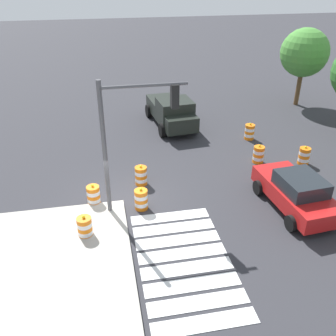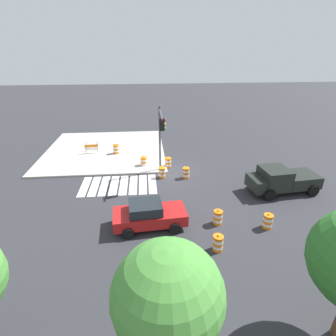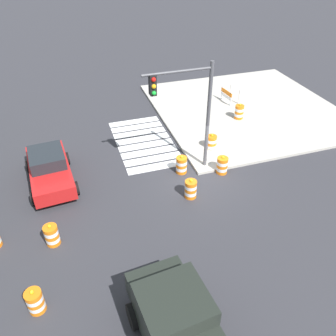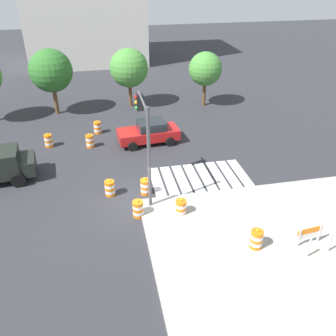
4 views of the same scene
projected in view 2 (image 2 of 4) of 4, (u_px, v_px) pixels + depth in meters
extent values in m
plane|color=#2D2D33|center=(168.00, 173.00, 22.42)|extent=(120.00, 120.00, 0.00)
cube|color=#ADA89E|center=(106.00, 150.00, 27.33)|extent=(12.00, 12.00, 0.15)
cube|color=silver|center=(152.00, 184.00, 20.68)|extent=(0.60, 3.20, 0.02)
cube|color=silver|center=(143.00, 184.00, 20.62)|extent=(0.60, 3.20, 0.02)
cube|color=silver|center=(133.00, 185.00, 20.56)|extent=(0.60, 3.20, 0.02)
cube|color=silver|center=(124.00, 185.00, 20.50)|extent=(0.60, 3.20, 0.02)
cube|color=silver|center=(114.00, 185.00, 20.44)|extent=(0.60, 3.20, 0.02)
cube|color=silver|center=(104.00, 186.00, 20.38)|extent=(0.60, 3.20, 0.02)
cube|color=silver|center=(95.00, 186.00, 20.32)|extent=(0.60, 3.20, 0.02)
cube|color=silver|center=(85.00, 187.00, 20.26)|extent=(0.60, 3.20, 0.02)
cube|color=red|center=(150.00, 216.00, 15.57)|extent=(4.44, 2.19, 0.70)
cube|color=#1E2328|center=(145.00, 208.00, 15.26)|extent=(2.02, 1.75, 0.60)
cylinder|color=black|center=(169.00, 210.00, 16.78)|extent=(0.68, 0.29, 0.66)
cylinder|color=black|center=(175.00, 229.00, 15.08)|extent=(0.68, 0.29, 0.66)
cylinder|color=black|center=(127.00, 214.00, 16.36)|extent=(0.68, 0.29, 0.66)
cylinder|color=black|center=(128.00, 234.00, 14.67)|extent=(0.68, 0.29, 0.66)
cube|color=black|center=(299.00, 179.00, 19.51)|extent=(2.68, 2.23, 0.90)
cube|color=black|center=(274.00, 178.00, 19.04)|extent=(2.08, 2.17, 1.50)
cube|color=black|center=(260.00, 183.00, 18.98)|extent=(1.58, 2.03, 0.90)
cylinder|color=black|center=(270.00, 195.00, 18.31)|extent=(0.87, 0.38, 0.84)
cylinder|color=black|center=(256.00, 182.00, 20.13)|extent=(0.87, 0.38, 0.84)
cylinder|color=black|center=(313.00, 191.00, 18.88)|extent=(0.87, 0.38, 0.84)
cylinder|color=black|center=(295.00, 178.00, 20.70)|extent=(0.87, 0.38, 0.84)
cylinder|color=orange|center=(162.00, 176.00, 21.68)|extent=(0.56, 0.56, 0.18)
cylinder|color=white|center=(162.00, 174.00, 21.60)|extent=(0.56, 0.56, 0.18)
cylinder|color=orange|center=(162.00, 172.00, 21.53)|extent=(0.56, 0.56, 0.18)
cylinder|color=white|center=(162.00, 171.00, 21.45)|extent=(0.56, 0.56, 0.18)
cylinder|color=orange|center=(162.00, 169.00, 21.38)|extent=(0.56, 0.56, 0.18)
sphere|color=yellow|center=(162.00, 167.00, 21.31)|extent=(0.12, 0.12, 0.12)
cylinder|color=orange|center=(267.00, 226.00, 15.66)|extent=(0.56, 0.56, 0.18)
cylinder|color=white|center=(267.00, 224.00, 15.59)|extent=(0.56, 0.56, 0.18)
cylinder|color=orange|center=(268.00, 221.00, 15.51)|extent=(0.56, 0.56, 0.18)
cylinder|color=white|center=(268.00, 219.00, 15.44)|extent=(0.56, 0.56, 0.18)
cylinder|color=orange|center=(269.00, 216.00, 15.36)|extent=(0.56, 0.56, 0.18)
sphere|color=yellow|center=(269.00, 214.00, 15.30)|extent=(0.12, 0.12, 0.12)
cylinder|color=orange|center=(186.00, 177.00, 21.61)|extent=(0.56, 0.56, 0.18)
cylinder|color=white|center=(186.00, 175.00, 21.54)|extent=(0.56, 0.56, 0.18)
cylinder|color=orange|center=(186.00, 173.00, 21.46)|extent=(0.56, 0.56, 0.18)
cylinder|color=white|center=(186.00, 171.00, 21.38)|extent=(0.56, 0.56, 0.18)
cylinder|color=orange|center=(186.00, 169.00, 21.31)|extent=(0.56, 0.56, 0.18)
sphere|color=yellow|center=(186.00, 167.00, 21.25)|extent=(0.12, 0.12, 0.12)
cylinder|color=orange|center=(217.00, 248.00, 13.95)|extent=(0.56, 0.56, 0.18)
cylinder|color=white|center=(218.00, 246.00, 13.87)|extent=(0.56, 0.56, 0.18)
cylinder|color=orange|center=(218.00, 243.00, 13.79)|extent=(0.56, 0.56, 0.18)
cylinder|color=white|center=(218.00, 240.00, 13.72)|extent=(0.56, 0.56, 0.18)
cylinder|color=orange|center=(218.00, 238.00, 13.64)|extent=(0.56, 0.56, 0.18)
sphere|color=yellow|center=(219.00, 235.00, 13.58)|extent=(0.12, 0.12, 0.12)
cylinder|color=orange|center=(168.00, 166.00, 23.51)|extent=(0.56, 0.56, 0.18)
cylinder|color=white|center=(168.00, 164.00, 23.43)|extent=(0.56, 0.56, 0.18)
cylinder|color=orange|center=(168.00, 163.00, 23.36)|extent=(0.56, 0.56, 0.18)
cylinder|color=white|center=(168.00, 161.00, 23.28)|extent=(0.56, 0.56, 0.18)
cylinder|color=orange|center=(168.00, 159.00, 23.21)|extent=(0.56, 0.56, 0.18)
sphere|color=yellow|center=(168.00, 157.00, 23.14)|extent=(0.12, 0.12, 0.12)
cylinder|color=orange|center=(217.00, 222.00, 16.02)|extent=(0.56, 0.56, 0.18)
cylinder|color=white|center=(218.00, 220.00, 15.95)|extent=(0.56, 0.56, 0.18)
cylinder|color=orange|center=(218.00, 217.00, 15.87)|extent=(0.56, 0.56, 0.18)
cylinder|color=white|center=(218.00, 215.00, 15.79)|extent=(0.56, 0.56, 0.18)
cylinder|color=orange|center=(218.00, 212.00, 15.72)|extent=(0.56, 0.56, 0.18)
sphere|color=yellow|center=(218.00, 210.00, 15.66)|extent=(0.12, 0.12, 0.12)
cylinder|color=orange|center=(144.00, 166.00, 23.66)|extent=(0.56, 0.56, 0.18)
cylinder|color=white|center=(144.00, 164.00, 23.59)|extent=(0.56, 0.56, 0.18)
cylinder|color=orange|center=(144.00, 162.00, 23.51)|extent=(0.56, 0.56, 0.18)
cylinder|color=white|center=(144.00, 160.00, 23.43)|extent=(0.56, 0.56, 0.18)
cylinder|color=orange|center=(144.00, 158.00, 23.36)|extent=(0.56, 0.56, 0.18)
sphere|color=yellow|center=(144.00, 157.00, 23.30)|extent=(0.12, 0.12, 0.12)
cylinder|color=orange|center=(116.00, 152.00, 26.21)|extent=(0.56, 0.56, 0.18)
cylinder|color=white|center=(116.00, 151.00, 26.14)|extent=(0.56, 0.56, 0.18)
cylinder|color=orange|center=(116.00, 149.00, 26.06)|extent=(0.56, 0.56, 0.18)
cylinder|color=white|center=(116.00, 147.00, 25.98)|extent=(0.56, 0.56, 0.18)
cylinder|color=orange|center=(116.00, 146.00, 25.91)|extent=(0.56, 0.56, 0.18)
sphere|color=yellow|center=(116.00, 144.00, 25.84)|extent=(0.12, 0.12, 0.12)
cube|color=silver|center=(97.00, 148.00, 26.20)|extent=(0.08, 0.08, 1.00)
cube|color=silver|center=(98.00, 146.00, 26.82)|extent=(0.08, 0.08, 1.00)
cube|color=silver|center=(86.00, 149.00, 25.99)|extent=(0.08, 0.08, 1.00)
cube|color=silver|center=(86.00, 146.00, 26.62)|extent=(0.08, 0.08, 1.00)
cube|color=orange|center=(91.00, 146.00, 25.97)|extent=(1.30, 0.19, 0.28)
cube|color=white|center=(92.00, 149.00, 26.10)|extent=(1.30, 0.19, 0.20)
cylinder|color=#4C4C51|center=(160.00, 139.00, 21.69)|extent=(0.18, 0.18, 5.50)
cylinder|color=#4C4C51|center=(161.00, 114.00, 19.21)|extent=(0.13, 3.20, 0.12)
cube|color=black|center=(162.00, 124.00, 18.39)|extent=(0.36, 0.28, 0.90)
sphere|color=red|center=(165.00, 120.00, 18.28)|extent=(0.20, 0.20, 0.20)
sphere|color=#F2A514|center=(165.00, 124.00, 18.40)|extent=(0.20, 0.20, 0.20)
sphere|color=green|center=(165.00, 128.00, 18.53)|extent=(0.20, 0.20, 0.20)
sphere|color=#478C38|center=(168.00, 296.00, 7.45)|extent=(3.31, 3.31, 3.31)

